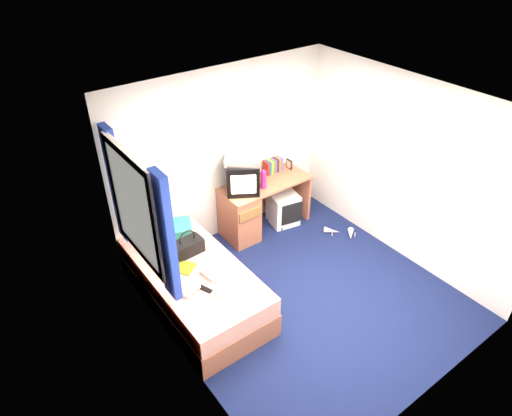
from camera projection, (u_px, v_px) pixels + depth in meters
ground at (303, 296)px, 5.56m from camera, size 3.40×3.40×0.00m
room_shell at (312, 195)px, 4.75m from camera, size 3.40×3.40×3.40m
bed at (195, 285)px, 5.33m from camera, size 1.01×2.00×0.54m
pillow at (170, 229)px, 5.68m from camera, size 0.63×0.53×0.12m
desk at (249, 209)px, 6.39m from camera, size 1.30×0.55×0.75m
storage_cube at (283, 208)px, 6.71m from camera, size 0.46×0.46×0.49m
crt_tv at (242, 177)px, 6.04m from camera, size 0.57×0.56×0.43m
vcr at (242, 160)px, 5.90m from camera, size 0.55×0.53×0.09m
book_row at (273, 166)px, 6.53m from camera, size 0.27×0.13×0.20m
picture_frame at (289, 164)px, 6.63m from camera, size 0.03×0.12×0.14m
pink_water_bottle at (263, 180)px, 6.14m from camera, size 0.10×0.10×0.25m
aerosol_can at (257, 179)px, 6.23m from camera, size 0.05×0.05×0.18m
handbag at (188, 246)px, 5.34m from camera, size 0.36×0.22×0.32m
towel at (215, 269)px, 5.09m from camera, size 0.30×0.27×0.09m
magazine at (182, 267)px, 5.17m from camera, size 0.33×0.35×0.01m
water_bottle at (192, 290)px, 4.82m from camera, size 0.21×0.11×0.07m
colour_swatch_fan at (223, 296)px, 4.79m from camera, size 0.19×0.21×0.01m
remote_control at (205, 289)px, 4.87m from camera, size 0.10×0.17×0.02m
window_assembly at (137, 208)px, 4.60m from camera, size 0.11×1.42×1.40m
white_heels at (341, 233)px, 6.55m from camera, size 0.38×0.44×0.09m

